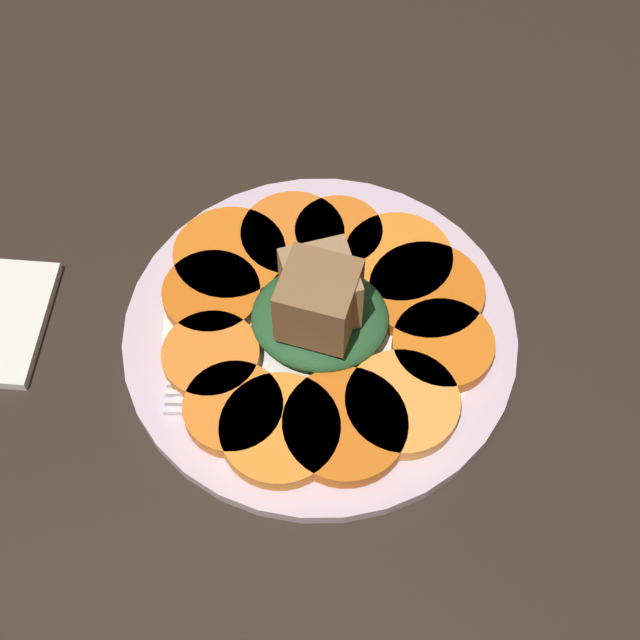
% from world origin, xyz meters
% --- Properties ---
extents(table_slab, '(1.20, 1.20, 0.02)m').
position_xyz_m(table_slab, '(0.00, 0.00, 0.01)').
color(table_slab, black).
rests_on(table_slab, ground).
extents(plate, '(0.27, 0.27, 0.01)m').
position_xyz_m(plate, '(0.00, 0.00, 0.03)').
color(plate, silver).
rests_on(plate, table_slab).
extents(carrot_slice_0, '(0.08, 0.08, 0.01)m').
position_xyz_m(carrot_slice_0, '(-0.02, -0.08, 0.04)').
color(carrot_slice_0, orange).
rests_on(carrot_slice_0, plate).
extents(carrot_slice_1, '(0.08, 0.08, 0.01)m').
position_xyz_m(carrot_slice_1, '(0.02, -0.08, 0.04)').
color(carrot_slice_1, orange).
rests_on(carrot_slice_1, plate).
extents(carrot_slice_2, '(0.07, 0.07, 0.01)m').
position_xyz_m(carrot_slice_2, '(0.06, -0.06, 0.04)').
color(carrot_slice_2, '#F99539').
rests_on(carrot_slice_2, plate).
extents(carrot_slice_3, '(0.07, 0.07, 0.01)m').
position_xyz_m(carrot_slice_3, '(0.08, -0.01, 0.04)').
color(carrot_slice_3, orange).
rests_on(carrot_slice_3, plate).
extents(carrot_slice_4, '(0.08, 0.08, 0.01)m').
position_xyz_m(carrot_slice_4, '(0.07, 0.03, 0.04)').
color(carrot_slice_4, '#D66014').
rests_on(carrot_slice_4, plate).
extents(carrot_slice_5, '(0.08, 0.08, 0.01)m').
position_xyz_m(carrot_slice_5, '(0.05, 0.06, 0.04)').
color(carrot_slice_5, orange).
rests_on(carrot_slice_5, plate).
extents(carrot_slice_6, '(0.06, 0.06, 0.01)m').
position_xyz_m(carrot_slice_6, '(0.01, 0.08, 0.04)').
color(carrot_slice_6, orange).
rests_on(carrot_slice_6, plate).
extents(carrot_slice_7, '(0.08, 0.08, 0.01)m').
position_xyz_m(carrot_slice_7, '(-0.03, 0.07, 0.04)').
color(carrot_slice_7, orange).
rests_on(carrot_slice_7, plate).
extents(carrot_slice_8, '(0.08, 0.08, 0.01)m').
position_xyz_m(carrot_slice_8, '(-0.07, 0.05, 0.04)').
color(carrot_slice_8, orange).
rests_on(carrot_slice_8, plate).
extents(carrot_slice_9, '(0.07, 0.07, 0.01)m').
position_xyz_m(carrot_slice_9, '(-0.08, 0.02, 0.04)').
color(carrot_slice_9, '#D66114').
rests_on(carrot_slice_9, plate).
extents(carrot_slice_10, '(0.07, 0.07, 0.01)m').
position_xyz_m(carrot_slice_10, '(-0.07, -0.03, 0.04)').
color(carrot_slice_10, orange).
rests_on(carrot_slice_10, plate).
extents(carrot_slice_11, '(0.06, 0.06, 0.01)m').
position_xyz_m(carrot_slice_11, '(-0.05, -0.07, 0.04)').
color(carrot_slice_11, orange).
rests_on(carrot_slice_11, plate).
extents(center_pile, '(0.09, 0.08, 0.07)m').
position_xyz_m(center_pile, '(-0.00, -0.00, 0.06)').
color(center_pile, '#235128').
rests_on(center_pile, plate).
extents(fork, '(0.18, 0.03, 0.00)m').
position_xyz_m(fork, '(-0.01, -0.06, 0.03)').
color(fork, silver).
rests_on(fork, plate).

